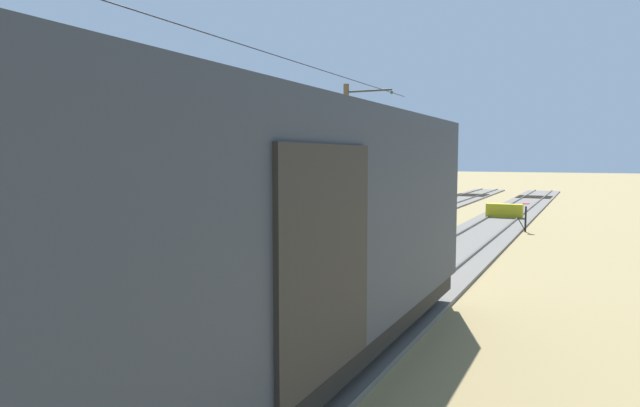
# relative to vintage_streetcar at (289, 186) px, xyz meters

# --- Properties ---
(ground_plane) EXTENTS (220.00, 220.00, 0.00)m
(ground_plane) POSITION_rel_vintage_streetcar_xyz_m (-2.43, 0.48, -2.26)
(ground_plane) COLOR #937F51
(track_streetcar_siding) EXTENTS (2.80, 80.00, 0.18)m
(track_streetcar_siding) POSITION_rel_vintage_streetcar_xyz_m (-4.85, 0.17, -2.20)
(track_streetcar_siding) COLOR #666059
(track_streetcar_siding) RESTS_ON ground
(track_adjacent_siding) EXTENTS (2.80, 80.00, 0.18)m
(track_adjacent_siding) POSITION_rel_vintage_streetcar_xyz_m (0.00, 0.17, -2.20)
(track_adjacent_siding) COLOR #666059
(track_adjacent_siding) RESTS_ON ground
(vintage_streetcar) EXTENTS (2.65, 16.31, 5.45)m
(vintage_streetcar) POSITION_rel_vintage_streetcar_xyz_m (0.00, 0.00, 0.00)
(vintage_streetcar) COLOR #1E4C93
(vintage_streetcar) RESTS_ON ground
(boxcar_adjacent) EXTENTS (2.96, 13.01, 3.85)m
(boxcar_adjacent) POSITION_rel_vintage_streetcar_xyz_m (-4.86, 10.36, -0.09)
(boxcar_adjacent) COLOR #2D333D
(boxcar_adjacent) RESTS_ON ground
(catenary_pole_foreground) EXTENTS (2.63, 0.28, 6.88)m
(catenary_pole_foreground) POSITION_rel_vintage_streetcar_xyz_m (2.34, -10.15, 1.34)
(catenary_pole_foreground) COLOR brown
(catenary_pole_foreground) RESTS_ON ground
(overhead_wire_run) EXTENTS (2.42, 22.67, 0.18)m
(overhead_wire_run) POSITION_rel_vintage_streetcar_xyz_m (0.08, -1.41, 4.09)
(overhead_wire_run) COLOR black
(overhead_wire_run) RESTS_ON ground
(switch_stand) EXTENTS (0.50, 0.30, 1.24)m
(switch_stand) POSITION_rel_vintage_streetcar_xyz_m (-6.35, -9.39, -1.55)
(switch_stand) COLOR black
(switch_stand) RESTS_ON ground
(spare_tie_stack) EXTENTS (2.40, 2.40, 0.54)m
(spare_tie_stack) POSITION_rel_vintage_streetcar_xyz_m (3.28, 2.44, -1.99)
(spare_tie_stack) COLOR #2D2316
(spare_tie_stack) RESTS_ON ground
(track_end_bumper) EXTENTS (1.80, 0.60, 0.80)m
(track_end_bumper) POSITION_rel_vintage_streetcar_xyz_m (-4.85, -14.04, -1.86)
(track_end_bumper) COLOR #B2A519
(track_end_bumper) RESTS_ON ground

